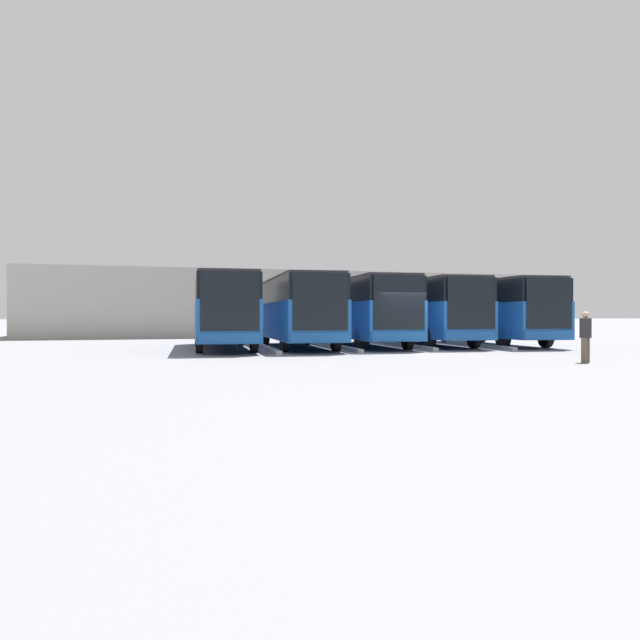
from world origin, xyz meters
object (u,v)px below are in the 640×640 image
bus_4 (223,309)px  bus_3 (297,309)px  bus_0 (491,310)px  bus_1 (425,309)px  bus_2 (364,309)px  pedestrian (585,335)px

bus_4 → bus_3: bearing=-176.8°
bus_0 → bus_1: 3.58m
bus_1 → bus_4: same height
bus_2 → bus_4: bearing=7.3°
bus_3 → bus_4: (3.53, -0.11, 0.00)m
bus_0 → pedestrian: (3.99, 11.95, -0.96)m
bus_1 → bus_4: 10.61m
bus_0 → bus_4: size_ratio=1.00×
bus_2 → bus_4: same height
bus_0 → bus_2: size_ratio=1.00×
pedestrian → bus_3: bearing=93.2°
bus_0 → bus_3: size_ratio=1.00×
bus_2 → pedestrian: size_ratio=6.69×
bus_2 → bus_3: bearing=11.5°
bus_4 → pedestrian: size_ratio=6.69×
bus_2 → pedestrian: bearing=109.1°
bus_1 → bus_3: 7.09m
bus_2 → bus_1: bearing=-170.8°
bus_1 → bus_4: (10.59, 0.54, 0.00)m
pedestrian → bus_4: bearing=104.4°
bus_1 → bus_2: same height
pedestrian → bus_1: bearing=62.1°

